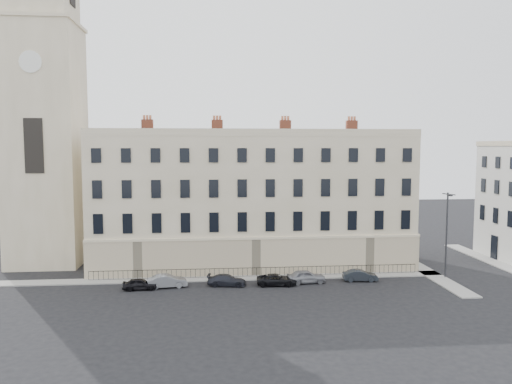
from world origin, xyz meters
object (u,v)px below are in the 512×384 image
car_b (167,281)px  car_e (306,277)px  car_a (140,284)px  car_f (360,276)px  car_c (227,280)px  streetlamp (447,231)px  car_d (277,280)px

car_b → car_e: 14.02m
car_a → car_f: 22.32m
car_c → streetlamp: (23.16, 0.76, 4.49)m
car_a → car_b: 2.61m
car_d → car_f: size_ratio=1.14×
car_a → car_b: bearing=-80.8°
car_f → car_e: bearing=97.5°
car_e → car_f: 5.73m
car_a → car_c: 8.49m
car_a → streetlamp: streetlamp is taller
car_b → car_d: 10.92m
car_b → streetlamp: (29.08, 0.84, 4.41)m
car_a → car_b: (2.56, 0.53, 0.07)m
car_f → streetlamp: size_ratio=0.39×
car_b → car_a: bearing=92.8°
car_b → car_c: (5.92, 0.08, -0.08)m
car_b → car_d: bearing=-100.1°
car_d → car_b: bearing=93.1°
car_c → car_d: size_ratio=0.96×
car_b → car_f: car_b is taller
car_a → car_f: bearing=-89.8°
car_b → car_f: bearing=-97.4°
car_a → car_f: car_f is taller
car_c → car_f: bearing=-79.9°
car_d → car_a: bearing=95.6°
car_d → car_c: bearing=90.9°
car_d → car_f: car_f is taller
car_a → car_d: car_a is taller
car_c → car_e: bearing=-80.1°
car_b → car_d: car_b is taller
car_a → car_e: (16.57, 0.86, 0.10)m
car_d → streetlamp: size_ratio=0.44×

